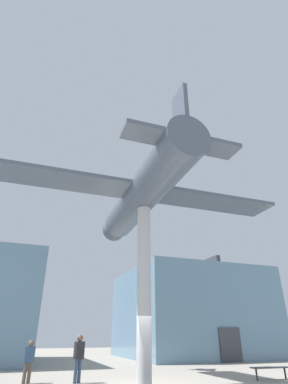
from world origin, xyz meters
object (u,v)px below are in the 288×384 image
(suspended_airplane, at_px, (142,194))
(visitor_person, at_px, (79,354))
(plaza_bench, at_px, (270,368))
(support_pylon_central, at_px, (144,286))
(visitor_second, at_px, (29,358))

(suspended_airplane, height_order, visitor_person, suspended_airplane)
(suspended_airplane, relative_size, plaza_bench, 7.82)
(plaza_bench, bearing_deg, support_pylon_central, 177.76)
(visitor_second, xyz_separation_m, plaza_bench, (10.20, -2.58, -0.46))
(suspended_airplane, xyz_separation_m, visitor_person, (-2.32, 1.38, -7.27))
(visitor_person, distance_m, visitor_second, 2.06)
(suspended_airplane, bearing_deg, visitor_person, 150.50)
(support_pylon_central, relative_size, visitor_second, 4.67)
(support_pylon_central, bearing_deg, visitor_second, 151.25)
(visitor_second, bearing_deg, support_pylon_central, -30.17)
(suspended_airplane, distance_m, visitor_person, 7.76)
(suspended_airplane, bearing_deg, visitor_second, 155.88)
(support_pylon_central, relative_size, plaza_bench, 3.95)
(plaza_bench, bearing_deg, suspended_airplane, 174.71)
(suspended_airplane, relative_size, visitor_person, 8.12)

